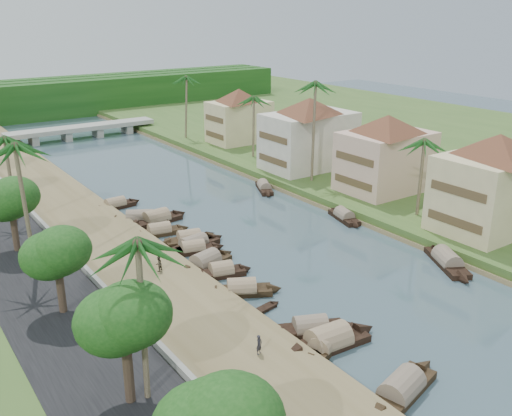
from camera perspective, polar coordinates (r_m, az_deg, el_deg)
ground at (r=53.84m, az=8.78°, el=-6.72°), size 220.00×220.00×0.00m
left_bank at (r=61.86m, az=-15.41°, el=-3.26°), size 10.00×180.00×0.80m
right_bank at (r=79.39m, az=8.91°, el=2.40°), size 16.00×180.00×1.20m
road at (r=59.82m, az=-23.09°, el=-4.65°), size 8.00×180.00×1.40m
retaining_wall at (r=60.41m, az=-19.22°, el=-3.25°), size 0.40×180.00×1.10m
far_right_fill at (r=107.69m, az=23.43°, el=5.51°), size 60.00×220.00×1.15m
treeline at (r=140.08m, az=-20.86°, el=10.17°), size 120.00×14.00×8.00m
bridge at (r=113.88m, az=-17.03°, el=7.54°), size 28.00×4.00×2.40m
building_near at (r=64.49m, az=22.71°, el=2.48°), size 14.85×14.85×10.20m
building_mid at (r=74.63m, az=12.86°, el=5.46°), size 14.11×14.11×9.70m
building_far at (r=83.71m, az=5.32°, el=7.53°), size 15.59×15.59×10.20m
building_distant at (r=100.15m, az=-1.70°, el=9.27°), size 12.62×12.62×9.20m
sampan_0 at (r=39.34m, az=14.32°, el=-17.23°), size 9.09×3.98×2.33m
sampan_1 at (r=43.13m, az=7.27°, el=-13.12°), size 8.97×2.68×2.58m
sampan_2 at (r=42.92m, az=7.00°, el=-13.31°), size 7.58×4.20×2.02m
sampan_3 at (r=44.61m, az=5.45°, el=-11.86°), size 7.42×4.39×2.03m
sampan_4 at (r=49.90m, az=-1.44°, el=-8.16°), size 7.15×4.84×2.09m
sampan_5 at (r=53.12m, az=-3.48°, el=-6.40°), size 6.28×2.97×1.99m
sampan_6 at (r=55.06m, az=-5.07°, el=-5.46°), size 7.84×3.62×2.28m
sampan_7 at (r=58.18m, az=-6.31°, el=-4.11°), size 6.88×3.11×1.85m
sampan_8 at (r=60.52m, az=-6.69°, el=-3.16°), size 7.11×3.25×2.16m
sampan_9 at (r=59.15m, az=-6.24°, el=-3.69°), size 8.17×2.81×2.05m
sampan_10 at (r=63.20m, az=-9.62°, el=-2.31°), size 7.11×2.67×1.96m
sampan_11 at (r=66.71m, az=-9.93°, el=-1.14°), size 8.46×2.67×2.37m
sampan_12 at (r=67.36m, az=-11.52°, el=-1.05°), size 8.61×5.77×2.14m
sampan_13 at (r=72.63m, az=-13.88°, el=0.28°), size 7.02×2.04×1.94m
sampan_14 at (r=58.13m, az=18.57°, el=-5.07°), size 6.00×9.10×2.27m
sampan_15 at (r=67.47m, az=8.80°, el=-0.84°), size 3.14×7.21×1.94m
sampan_16 at (r=77.52m, az=0.83°, el=2.07°), size 4.41×7.40×1.88m
canoe_1 at (r=47.16m, az=0.29°, el=-10.34°), size 4.92×1.65×0.79m
canoe_2 at (r=61.26m, az=-6.52°, el=-3.18°), size 6.31×1.58×0.91m
palm_1 at (r=65.26m, az=16.46°, el=6.29°), size 3.20×3.20×10.12m
palm_2 at (r=75.70m, az=5.91°, el=12.06°), size 3.20×3.20×14.67m
palm_3 at (r=88.97m, az=-0.28°, el=10.87°), size 3.20×3.20×10.85m
palm_4 at (r=31.78m, az=-11.84°, el=-3.80°), size 3.20×3.20×11.59m
palm_5 at (r=50.39m, az=-22.72°, el=5.52°), size 3.20×3.20×13.16m
palm_6 at (r=65.94m, az=-23.83°, el=6.21°), size 3.20×3.20×10.66m
palm_7 at (r=103.48m, az=-7.21°, el=12.72°), size 3.20×3.20×12.32m
tree_1 at (r=33.56m, az=-13.10°, el=-10.77°), size 4.62×4.62×7.52m
tree_2 at (r=44.98m, az=-19.35°, el=-4.33°), size 4.39×4.39×6.73m
tree_3 at (r=58.03m, az=-23.39°, el=0.77°), size 4.63×4.63×7.14m
tree_6 at (r=87.92m, az=7.32°, el=7.80°), size 4.71×4.71×6.86m
person_near at (r=40.45m, az=0.32°, el=-13.50°), size 0.62×0.52×1.45m
person_far at (r=52.78m, az=-9.71°, el=-5.52°), size 0.85×0.78×1.42m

